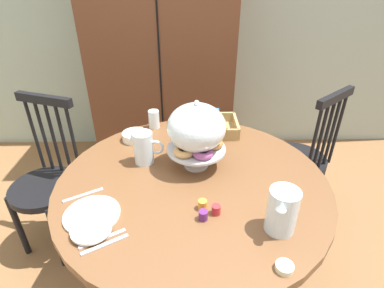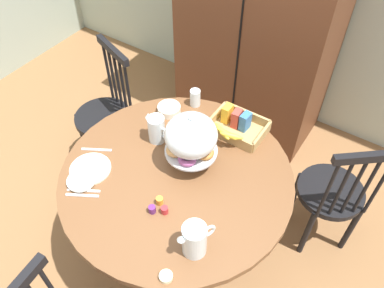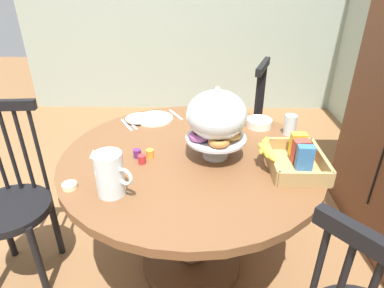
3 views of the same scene
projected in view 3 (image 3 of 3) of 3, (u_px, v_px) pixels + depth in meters
ground_plane at (163, 256)px, 1.97m from camera, size 10.00×10.00×0.00m
dining_table at (192, 189)px, 1.67m from camera, size 1.24×1.24×0.74m
windsor_chair_by_cabinet at (238, 130)px, 2.46m from camera, size 0.43×0.43×0.97m
windsor_chair_facing_door at (12, 206)px, 1.68m from camera, size 0.40×0.40×0.97m
pastry_stand_with_dome at (216, 118)px, 1.46m from camera, size 0.28×0.28×0.34m
orange_juice_pitcher at (110, 176)px, 1.26m from camera, size 0.11×0.18×0.18m
milk_pitcher at (220, 120)px, 1.74m from camera, size 0.18×0.10×0.17m
cereal_basket at (294, 158)px, 1.45m from camera, size 0.32×0.30×0.12m
china_plate_large at (154, 119)px, 1.93m from camera, size 0.22×0.22×0.01m
china_plate_small at (139, 118)px, 1.91m from camera, size 0.15×0.15×0.01m
cereal_bowl at (259, 123)px, 1.84m from camera, size 0.14×0.14×0.04m
drinking_glass at (290, 125)px, 1.73m from camera, size 0.06×0.06×0.11m
butter_dish at (70, 186)px, 1.32m from camera, size 0.06×0.06×0.02m
jam_jar_strawberry at (142, 159)px, 1.49m from camera, size 0.04×0.04×0.04m
jam_jar_apricot at (150, 154)px, 1.54m from camera, size 0.04×0.04×0.04m
jam_jar_grape at (137, 153)px, 1.54m from camera, size 0.04×0.04×0.04m
table_knife at (132, 124)px, 1.87m from camera, size 0.15×0.10×0.01m
dinner_fork at (126, 125)px, 1.86m from camera, size 0.15×0.10×0.01m
soup_spoon at (176, 115)px, 1.99m from camera, size 0.15×0.10×0.01m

